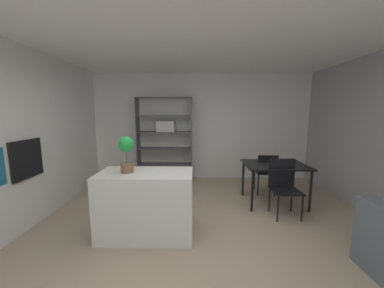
{
  "coord_description": "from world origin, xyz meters",
  "views": [
    {
      "loc": [
        0.11,
        -2.73,
        1.76
      ],
      "look_at": [
        0.06,
        1.14,
        1.19
      ],
      "focal_mm": 20.24,
      "sensor_mm": 36.0,
      "label": 1
    }
  ],
  "objects_px": {
    "kitchen_island": "(146,204)",
    "open_bookshelf": "(164,138)",
    "dining_chair_far": "(266,170)",
    "built_in_oven": "(27,159)",
    "dining_chair_near": "(284,183)",
    "dining_table": "(275,168)",
    "potted_plant_on_island": "(126,151)"
  },
  "relations": [
    {
      "from": "open_bookshelf",
      "to": "dining_chair_near",
      "type": "distance_m",
      "value": 2.97
    },
    {
      "from": "kitchen_island",
      "to": "dining_table",
      "type": "bearing_deg",
      "value": 26.95
    },
    {
      "from": "dining_chair_far",
      "to": "built_in_oven",
      "type": "bearing_deg",
      "value": 23.15
    },
    {
      "from": "potted_plant_on_island",
      "to": "open_bookshelf",
      "type": "bearing_deg",
      "value": 86.2
    },
    {
      "from": "open_bookshelf",
      "to": "dining_chair_far",
      "type": "distance_m",
      "value": 2.53
    },
    {
      "from": "kitchen_island",
      "to": "potted_plant_on_island",
      "type": "distance_m",
      "value": 0.8
    },
    {
      "from": "dining_table",
      "to": "dining_chair_near",
      "type": "height_order",
      "value": "dining_chair_near"
    },
    {
      "from": "dining_chair_far",
      "to": "dining_chair_near",
      "type": "relative_size",
      "value": 0.91
    },
    {
      "from": "kitchen_island",
      "to": "dining_table",
      "type": "relative_size",
      "value": 1.15
    },
    {
      "from": "potted_plant_on_island",
      "to": "open_bookshelf",
      "type": "height_order",
      "value": "open_bookshelf"
    },
    {
      "from": "potted_plant_on_island",
      "to": "dining_chair_far",
      "type": "xyz_separation_m",
      "value": [
        2.46,
        1.59,
        -0.69
      ]
    },
    {
      "from": "kitchen_island",
      "to": "potted_plant_on_island",
      "type": "bearing_deg",
      "value": -178.92
    },
    {
      "from": "potted_plant_on_island",
      "to": "dining_table",
      "type": "height_order",
      "value": "potted_plant_on_island"
    },
    {
      "from": "kitchen_island",
      "to": "open_bookshelf",
      "type": "distance_m",
      "value": 2.57
    },
    {
      "from": "built_in_oven",
      "to": "potted_plant_on_island",
      "type": "relative_size",
      "value": 1.15
    },
    {
      "from": "potted_plant_on_island",
      "to": "dining_table",
      "type": "bearing_deg",
      "value": 24.64
    },
    {
      "from": "built_in_oven",
      "to": "dining_table",
      "type": "distance_m",
      "value": 4.14
    },
    {
      "from": "kitchen_island",
      "to": "built_in_oven",
      "type": "bearing_deg",
      "value": 174.02
    },
    {
      "from": "kitchen_island",
      "to": "dining_table",
      "type": "distance_m",
      "value": 2.5
    },
    {
      "from": "built_in_oven",
      "to": "dining_chair_far",
      "type": "xyz_separation_m",
      "value": [
        4.01,
        1.4,
        -0.54
      ]
    },
    {
      "from": "open_bookshelf",
      "to": "potted_plant_on_island",
      "type": "bearing_deg",
      "value": -93.8
    },
    {
      "from": "dining_table",
      "to": "dining_chair_near",
      "type": "distance_m",
      "value": 0.47
    },
    {
      "from": "kitchen_island",
      "to": "dining_chair_far",
      "type": "xyz_separation_m",
      "value": [
        2.21,
        1.59,
        0.07
      ]
    },
    {
      "from": "dining_table",
      "to": "open_bookshelf",
      "type": "bearing_deg",
      "value": 149.51
    },
    {
      "from": "built_in_oven",
      "to": "open_bookshelf",
      "type": "height_order",
      "value": "open_bookshelf"
    },
    {
      "from": "potted_plant_on_island",
      "to": "dining_chair_far",
      "type": "relative_size",
      "value": 0.57
    },
    {
      "from": "dining_chair_near",
      "to": "dining_table",
      "type": "bearing_deg",
      "value": 87.42
    },
    {
      "from": "kitchen_island",
      "to": "open_bookshelf",
      "type": "bearing_deg",
      "value": 91.97
    },
    {
      "from": "dining_chair_far",
      "to": "dining_chair_near",
      "type": "distance_m",
      "value": 0.91
    },
    {
      "from": "dining_table",
      "to": "potted_plant_on_island",
      "type": "bearing_deg",
      "value": -155.36
    },
    {
      "from": "dining_chair_far",
      "to": "dining_table",
      "type": "bearing_deg",
      "value": 94.75
    },
    {
      "from": "potted_plant_on_island",
      "to": "dining_chair_far",
      "type": "distance_m",
      "value": 3.01
    }
  ]
}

